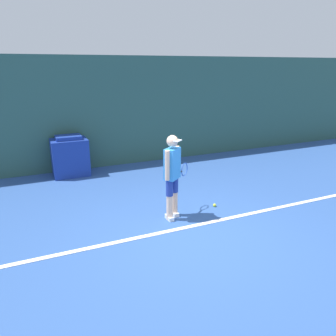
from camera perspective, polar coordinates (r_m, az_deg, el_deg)
The scene contains 6 objects.
ground_plane at distance 6.06m, azimuth 4.43°, elevation -11.29°, with size 24.00×24.00×0.00m, color #2D5193.
back_wall at distance 9.88m, azimuth -8.72°, elevation 9.58°, with size 24.00×0.10×3.19m.
court_baseline at distance 6.25m, azimuth 3.36°, elevation -10.27°, with size 21.60×0.10×0.01m.
tennis_player at distance 6.29m, azimuth 0.78°, elevation -0.88°, with size 0.75×0.62×1.67m.
tennis_ball at distance 7.16m, azimuth 8.10°, elevation -6.42°, with size 0.07×0.07×0.07m.
covered_chair at distance 9.36m, azimuth -16.69°, elevation 1.96°, with size 0.95×0.72×1.11m.
Camera 1 is at (-2.56, -4.66, 2.91)m, focal length 35.00 mm.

